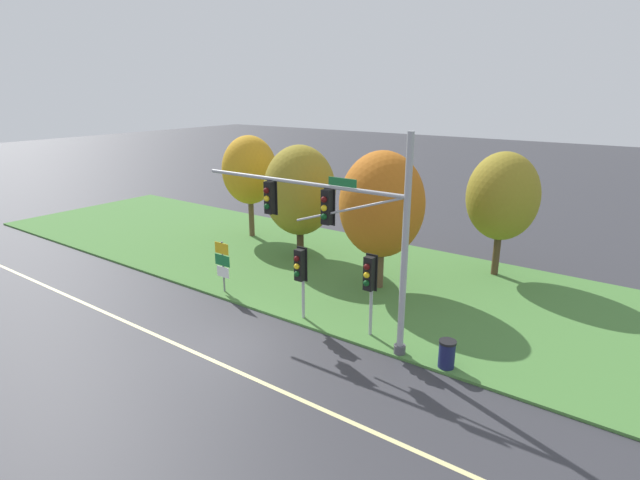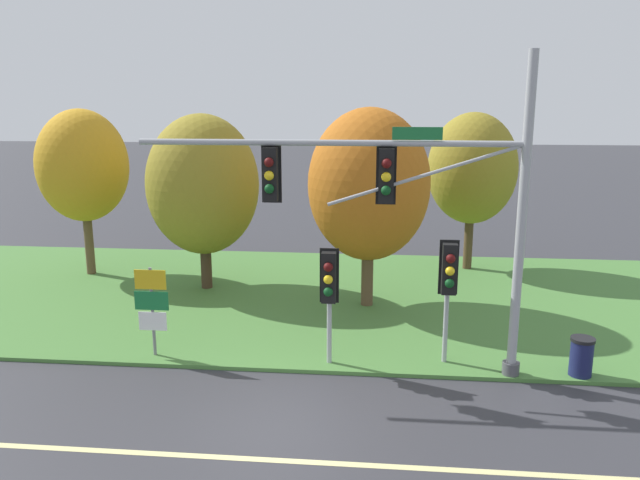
{
  "view_description": "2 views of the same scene",
  "coord_description": "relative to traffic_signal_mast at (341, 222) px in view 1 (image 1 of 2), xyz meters",
  "views": [
    {
      "loc": [
        11.78,
        -11.02,
        8.72
      ],
      "look_at": [
        1.26,
        3.5,
        3.23
      ],
      "focal_mm": 28.0,
      "sensor_mm": 36.0,
      "label": 1
    },
    {
      "loc": [
        1.96,
        -11.28,
        6.48
      ],
      "look_at": [
        0.48,
        4.05,
        2.95
      ],
      "focal_mm": 35.0,
      "sensor_mm": 36.0,
      "label": 2
    }
  ],
  "objects": [
    {
      "name": "lane_stripe",
      "position": [
        -2.71,
        -3.94,
        -4.32
      ],
      "size": [
        36.0,
        0.16,
        0.01
      ],
      "primitive_type": "cube",
      "color": "beige",
      "rests_on": "ground"
    },
    {
      "name": "tree_left_of_mast",
      "position": [
        -6.59,
        6.08,
        -0.67
      ],
      "size": [
        3.72,
        3.72,
        5.89
      ],
      "color": "#423021",
      "rests_on": "grass_verge"
    },
    {
      "name": "ground_plane",
      "position": [
        -2.71,
        -2.74,
        -4.32
      ],
      "size": [
        160.0,
        160.0,
        0.0
      ],
      "primitive_type": "plane",
      "color": "#333338"
    },
    {
      "name": "grass_verge",
      "position": [
        -2.71,
        5.51,
        -4.27
      ],
      "size": [
        48.0,
        11.5,
        0.1
      ],
      "primitive_type": "cube",
      "color": "#477A38",
      "rests_on": "ground"
    },
    {
      "name": "tree_behind_signpost",
      "position": [
        -1.07,
        4.78,
        -0.43
      ],
      "size": [
        3.7,
        3.7,
        6.12
      ],
      "color": "brown",
      "rests_on": "grass_verge"
    },
    {
      "name": "traffic_signal_mast",
      "position": [
        0.0,
        0.0,
        0.0
      ],
      "size": [
        8.9,
        0.49,
        7.39
      ],
      "color": "#9EA0A5",
      "rests_on": "grass_verge"
    },
    {
      "name": "trash_bin",
      "position": [
        4.04,
        0.1,
        -3.75
      ],
      "size": [
        0.56,
        0.56,
        0.93
      ],
      "color": "#191E4C",
      "rests_on": "grass_verge"
    },
    {
      "name": "tree_mid_verge",
      "position": [
        2.65,
        9.46,
        -0.41
      ],
      "size": [
        3.29,
        3.29,
        5.88
      ],
      "color": "#4C3823",
      "rests_on": "grass_verge"
    },
    {
      "name": "tree_nearest_road",
      "position": [
        -11.35,
        7.39,
        -0.23
      ],
      "size": [
        3.21,
        3.21,
        6.02
      ],
      "color": "brown",
      "rests_on": "grass_verge"
    },
    {
      "name": "route_sign_post",
      "position": [
        -6.34,
        0.29,
        -2.84
      ],
      "size": [
        0.86,
        0.08,
        2.29
      ],
      "color": "slate",
      "rests_on": "grass_verge"
    },
    {
      "name": "pedestrian_signal_near_kerb",
      "position": [
        -1.9,
        0.1,
        -2.14
      ],
      "size": [
        0.46,
        0.55,
        2.91
      ],
      "color": "#9EA0A5",
      "rests_on": "grass_verge"
    },
    {
      "name": "pedestrian_signal_further_along",
      "position": [
        0.93,
        0.42,
        -1.98
      ],
      "size": [
        0.46,
        0.55,
        3.1
      ],
      "color": "#9EA0A5",
      "rests_on": "grass_verge"
    }
  ]
}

